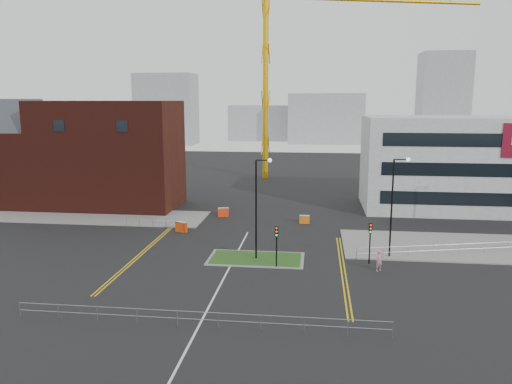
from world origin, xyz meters
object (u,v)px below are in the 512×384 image
tower_crane (299,34)px  pedestrian (379,261)px  streetlamp_island (259,201)px  traffic_light_island (277,239)px

tower_crane → pedestrian: size_ratio=28.70×
tower_crane → pedestrian: 56.79m
streetlamp_island → tower_crane: bearing=88.3°
traffic_light_island → streetlamp_island: bearing=131.4°
pedestrian → tower_crane: bearing=68.3°
pedestrian → streetlamp_island: bearing=138.2°
tower_crane → streetlamp_island: 52.57m
tower_crane → pedestrian: (8.94, -50.46, -24.47)m
tower_crane → traffic_light_island: size_ratio=14.04×
tower_crane → streetlamp_island: size_ratio=5.58×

